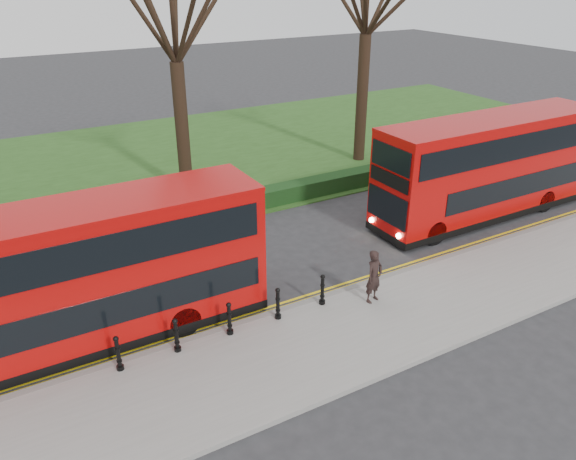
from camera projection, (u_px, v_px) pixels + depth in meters
ground at (240, 306)px, 17.82m from camera, size 120.00×120.00×0.00m
pavement at (287, 356)px, 15.44m from camera, size 60.00×4.00×0.15m
kerb at (254, 320)px, 17.01m from camera, size 60.00×0.25×0.16m
grass_verge at (118, 169)px, 29.54m from camera, size 60.00×18.00×0.06m
hedge at (168, 218)px, 22.97m from camera, size 60.00×0.90×0.80m
yellow_line_outer at (250, 317)px, 17.27m from camera, size 60.00×0.10×0.01m
yellow_line_inner at (247, 314)px, 17.43m from camera, size 60.00×0.10×0.01m
tree_mid at (172, 13)px, 23.10m from camera, size 7.03×7.03×10.98m
bollard_row at (229, 319)px, 16.05m from camera, size 6.50×0.15×1.00m
bus_lead at (77, 279)px, 15.26m from camera, size 10.44×2.40×4.15m
bus_rear at (489, 168)px, 23.37m from camera, size 10.71×2.46×4.26m
pedestrian at (374, 276)px, 17.49m from camera, size 0.73×0.57×1.76m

